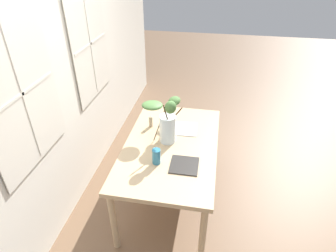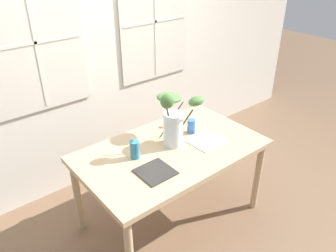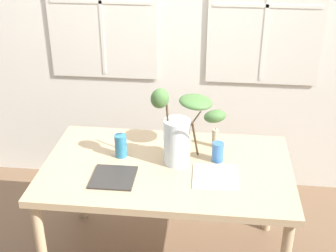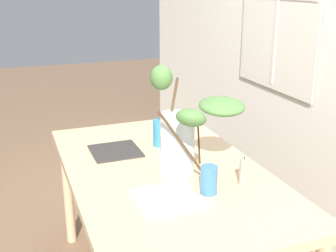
# 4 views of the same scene
# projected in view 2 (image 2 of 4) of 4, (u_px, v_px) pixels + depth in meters

# --- Properties ---
(ground) EXTENTS (14.00, 14.00, 0.00)m
(ground) POSITION_uv_depth(u_px,v_px,m) (171.00, 216.00, 3.14)
(ground) COLOR brown
(back_wall_with_windows) EXTENTS (5.84, 0.14, 2.72)m
(back_wall_with_windows) POSITION_uv_depth(u_px,v_px,m) (99.00, 45.00, 3.19)
(back_wall_with_windows) COLOR silver
(back_wall_with_windows) RESTS_ON ground
(dining_table) EXTENTS (1.51, 0.91, 0.75)m
(dining_table) POSITION_uv_depth(u_px,v_px,m) (171.00, 156.00, 2.81)
(dining_table) COLOR tan
(dining_table) RESTS_ON ground
(vase_with_branches) EXTENTS (0.48, 0.45, 0.52)m
(vase_with_branches) POSITION_uv_depth(u_px,v_px,m) (174.00, 120.00, 2.76)
(vase_with_branches) COLOR silver
(vase_with_branches) RESTS_ON dining_table
(drinking_glass_blue_left) EXTENTS (0.08, 0.08, 0.15)m
(drinking_glass_blue_left) POSITION_uv_depth(u_px,v_px,m) (135.00, 150.00, 2.63)
(drinking_glass_blue_left) COLOR teal
(drinking_glass_blue_left) RESTS_ON dining_table
(drinking_glass_blue_right) EXTENTS (0.07, 0.07, 0.12)m
(drinking_glass_blue_right) POSITION_uv_depth(u_px,v_px,m) (191.00, 126.00, 2.97)
(drinking_glass_blue_right) COLOR #386BAD
(drinking_glass_blue_right) RESTS_ON dining_table
(plate_square_left) EXTENTS (0.25, 0.25, 0.01)m
(plate_square_left) POSITION_uv_depth(u_px,v_px,m) (155.00, 172.00, 2.49)
(plate_square_left) COLOR #2D2B28
(plate_square_left) RESTS_ON dining_table
(plate_square_right) EXTENTS (0.27, 0.27, 0.01)m
(plate_square_right) POSITION_uv_depth(u_px,v_px,m) (205.00, 141.00, 2.87)
(plate_square_right) COLOR white
(plate_square_right) RESTS_ON dining_table
(pillar_candle) EXTENTS (0.04, 0.04, 0.14)m
(pillar_candle) POSITION_uv_depth(u_px,v_px,m) (176.00, 119.00, 3.08)
(pillar_candle) COLOR tan
(pillar_candle) RESTS_ON dining_table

